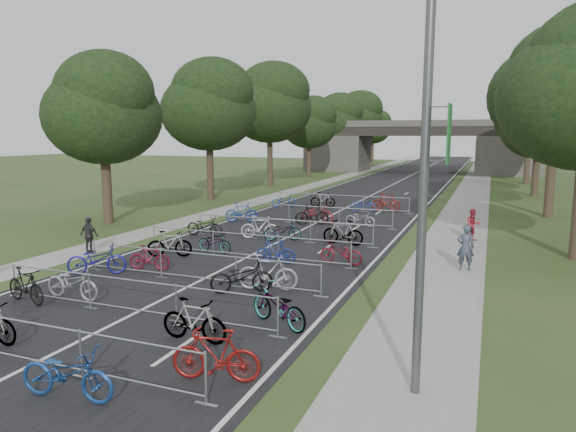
{
  "coord_description": "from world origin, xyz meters",
  "views": [
    {
      "loc": [
        9.48,
        -8.01,
        5.19
      ],
      "look_at": [
        0.02,
        15.89,
        1.1
      ],
      "focal_mm": 32.0,
      "sensor_mm": 36.0,
      "label": 1
    }
  ],
  "objects_px": {
    "pedestrian_a": "(466,248)",
    "pedestrian_b": "(473,225)",
    "bike_2": "(67,374)",
    "lamppost": "(425,183)",
    "pedestrian_c": "(89,236)",
    "overpass_bridge": "(419,147)"
  },
  "relations": [
    {
      "from": "overpass_bridge",
      "to": "bike_2",
      "type": "height_order",
      "value": "overpass_bridge"
    },
    {
      "from": "overpass_bridge",
      "to": "bike_2",
      "type": "xyz_separation_m",
      "value": [
        1.95,
        -65.82,
        -2.99
      ]
    },
    {
      "from": "pedestrian_b",
      "to": "bike_2",
      "type": "bearing_deg",
      "value": -140.24
    },
    {
      "from": "bike_2",
      "to": "pedestrian_a",
      "type": "relative_size",
      "value": 1.16
    },
    {
      "from": "lamppost",
      "to": "overpass_bridge",
      "type": "bearing_deg",
      "value": 97.53
    },
    {
      "from": "lamppost",
      "to": "pedestrian_c",
      "type": "bearing_deg",
      "value": 154.11
    },
    {
      "from": "overpass_bridge",
      "to": "lamppost",
      "type": "bearing_deg",
      "value": -82.47
    },
    {
      "from": "overpass_bridge",
      "to": "pedestrian_c",
      "type": "distance_m",
      "value": 56.14
    },
    {
      "from": "bike_2",
      "to": "overpass_bridge",
      "type": "bearing_deg",
      "value": -4.86
    },
    {
      "from": "pedestrian_a",
      "to": "pedestrian_c",
      "type": "height_order",
      "value": "pedestrian_a"
    },
    {
      "from": "bike_2",
      "to": "pedestrian_c",
      "type": "xyz_separation_m",
      "value": [
        -8.75,
        10.16,
        0.25
      ]
    },
    {
      "from": "lamppost",
      "to": "pedestrian_b",
      "type": "relative_size",
      "value": 5.19
    },
    {
      "from": "lamppost",
      "to": "pedestrian_c",
      "type": "xyz_separation_m",
      "value": [
        -15.13,
        7.34,
        -3.48
      ]
    },
    {
      "from": "overpass_bridge",
      "to": "lamppost",
      "type": "height_order",
      "value": "lamppost"
    },
    {
      "from": "overpass_bridge",
      "to": "pedestrian_c",
      "type": "relative_size",
      "value": 19.39
    },
    {
      "from": "lamppost",
      "to": "bike_2",
      "type": "relative_size",
      "value": 3.95
    },
    {
      "from": "overpass_bridge",
      "to": "pedestrian_a",
      "type": "relative_size",
      "value": 17.31
    },
    {
      "from": "pedestrian_a",
      "to": "pedestrian_c",
      "type": "xyz_separation_m",
      "value": [
        -15.54,
        -3.07,
        -0.1
      ]
    },
    {
      "from": "pedestrian_c",
      "to": "bike_2",
      "type": "bearing_deg",
      "value": 132.03
    },
    {
      "from": "bike_2",
      "to": "pedestrian_b",
      "type": "height_order",
      "value": "pedestrian_b"
    },
    {
      "from": "lamppost",
      "to": "pedestrian_b",
      "type": "bearing_deg",
      "value": 88.33
    },
    {
      "from": "pedestrian_a",
      "to": "pedestrian_b",
      "type": "height_order",
      "value": "pedestrian_a"
    }
  ]
}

